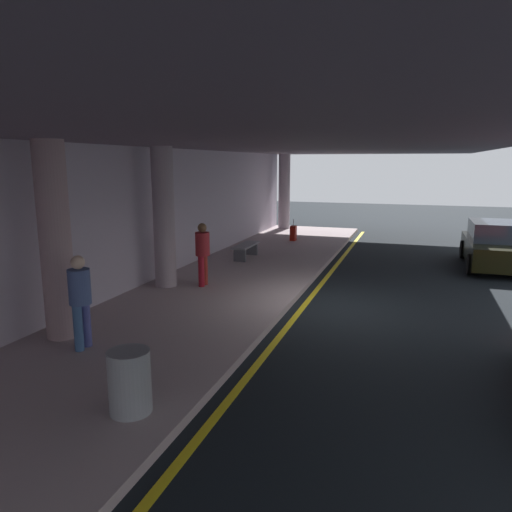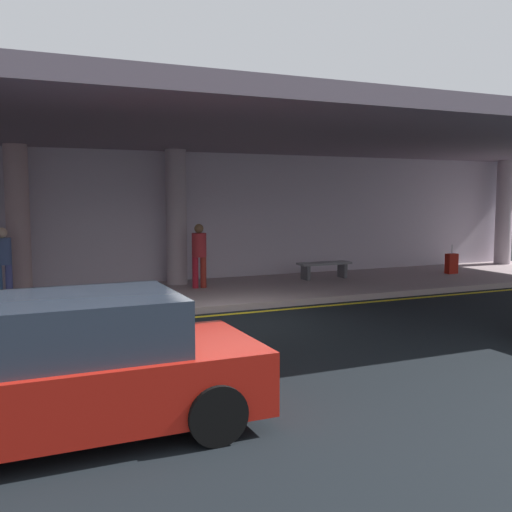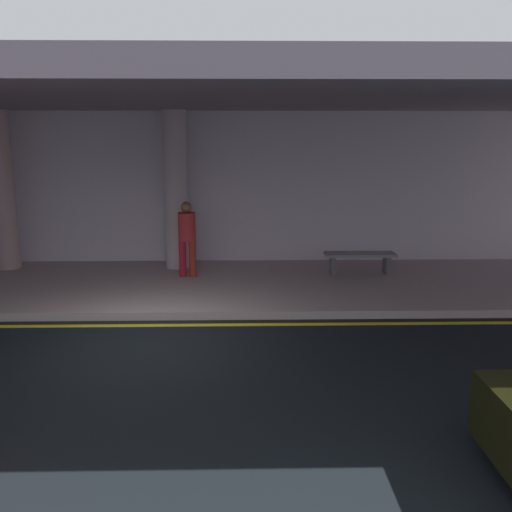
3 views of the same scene
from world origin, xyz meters
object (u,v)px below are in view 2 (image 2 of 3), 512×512
Objects in this scene: support_column_left_mid at (18,220)px; suitcase_upright_primary at (452,264)px; support_column_center at (176,217)px; bench_metal at (324,267)px; traveler_with_luggage at (199,251)px; person_waiting_for_ride at (3,258)px; support_column_right_mid at (504,212)px; car_red at (71,370)px.

support_column_left_mid is 12.59m from suitcase_upright_primary.
support_column_center is at bearing 168.47° from suitcase_upright_primary.
support_column_left_mid is at bearing 174.67° from bench_metal.
traveler_with_luggage is 4.71m from person_waiting_for_ride.
bench_metal is at bearing -174.38° from support_column_right_mid.
bench_metal is at bearing -147.03° from traveler_with_luggage.
person_waiting_for_ride reaches higher than suitcase_upright_primary.
support_column_center is 12.00m from support_column_right_mid.
person_waiting_for_ride is (-4.71, 0.17, 0.00)m from traveler_with_luggage.
suitcase_upright_primary is at bearing -8.30° from bench_metal.
support_column_left_mid reaches higher than person_waiting_for_ride.
support_column_right_mid is 2.17× the size of person_waiting_for_ride.
suitcase_upright_primary is (12.42, -1.38, -1.51)m from support_column_left_mid.
suitcase_upright_primary is at bearing -9.31° from support_column_center.
car_red is at bearing -149.89° from suitcase_upright_primary.
suitcase_upright_primary is (8.42, -1.38, -1.51)m from support_column_center.
car_red is at bearing -112.73° from support_column_center.
support_column_left_mid reaches higher than car_red.
support_column_center is 8.66m from suitcase_upright_primary.
support_column_left_mid is 8.38m from bench_metal.
support_column_center is 4.06× the size of suitcase_upright_primary.
support_column_left_mid reaches higher than bench_metal.
person_waiting_for_ride is at bearing -85.42° from car_red.
support_column_right_mid is at bearing -144.94° from traveler_with_luggage.
traveler_with_luggage is at bearing -116.10° from car_red.
support_column_left_mid is 1.00× the size of support_column_right_mid.
support_column_center reaches higher than suitcase_upright_primary.
support_column_right_mid is 2.17× the size of traveler_with_luggage.
support_column_right_mid is at bearing -149.24° from car_red.
traveler_with_luggage is at bearing -175.42° from support_column_right_mid.
suitcase_upright_primary is at bearing -152.67° from traveler_with_luggage.
car_red is at bearing -88.89° from support_column_left_mid.
person_waiting_for_ride reaches higher than bench_metal.
support_column_right_mid reaches higher than bench_metal.
support_column_left_mid and support_column_center have the same top height.
person_waiting_for_ride is at bearing 175.05° from suitcase_upright_primary.
traveler_with_luggage is at bearing -70.60° from support_column_center.
support_column_left_mid is 4.00m from support_column_center.
person_waiting_for_ride reaches higher than car_red.
car_red is 2.44× the size of traveler_with_luggage.
traveler_with_luggage reaches higher than bench_metal.
car_red is 4.56× the size of suitcase_upright_primary.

